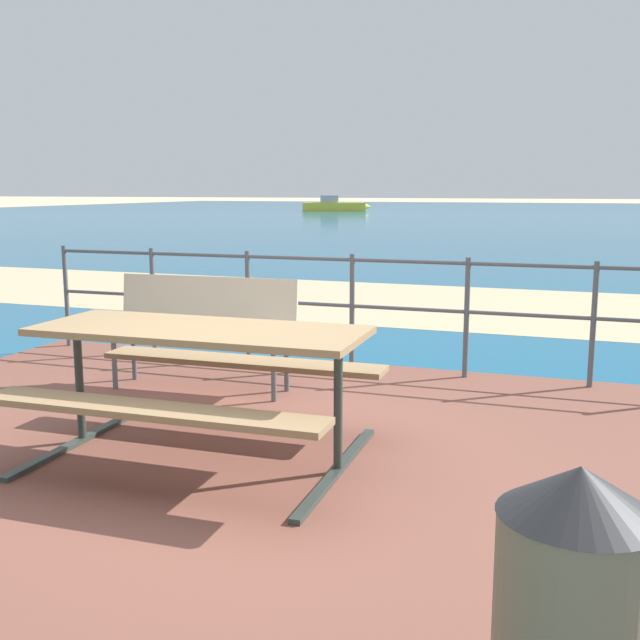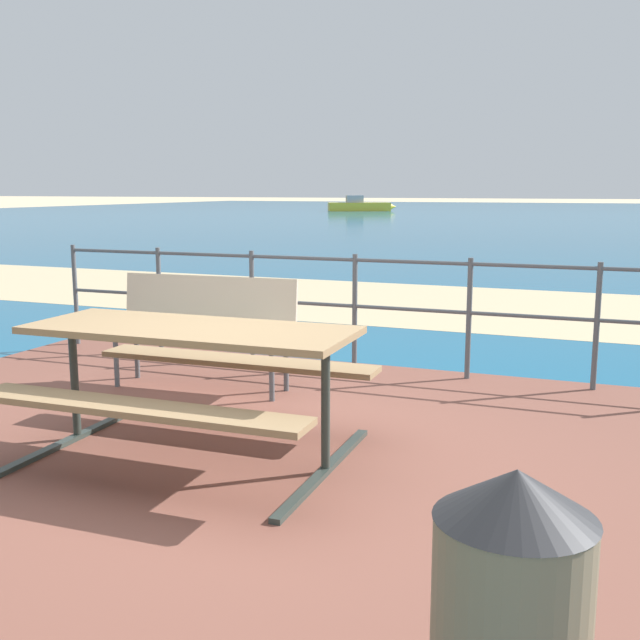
{
  "view_description": "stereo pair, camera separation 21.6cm",
  "coord_description": "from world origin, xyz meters",
  "views": [
    {
      "loc": [
        1.84,
        -3.78,
        1.61
      ],
      "look_at": [
        -0.06,
        1.72,
        0.6
      ],
      "focal_mm": 42.44,
      "sensor_mm": 36.0,
      "label": 1
    },
    {
      "loc": [
        2.04,
        -3.71,
        1.61
      ],
      "look_at": [
        -0.06,
        1.72,
        0.6
      ],
      "focal_mm": 42.44,
      "sensor_mm": 36.0,
      "label": 2
    }
  ],
  "objects": [
    {
      "name": "ground_plane",
      "position": [
        0.0,
        0.0,
        0.0
      ],
      "size": [
        240.0,
        240.0,
        0.0
      ],
      "primitive_type": "plane",
      "color": "beige"
    },
    {
      "name": "sea_water",
      "position": [
        0.0,
        40.0,
        0.01
      ],
      "size": [
        90.0,
        90.0,
        0.01
      ],
      "primitive_type": "cube",
      "color": "#145B84",
      "rests_on": "ground"
    },
    {
      "name": "patio_paving",
      "position": [
        0.0,
        0.0,
        0.03
      ],
      "size": [
        6.4,
        5.2,
        0.06
      ],
      "primitive_type": "cube",
      "color": "brown",
      "rests_on": "ground"
    },
    {
      "name": "picnic_table",
      "position": [
        -0.19,
        -0.01,
        0.65
      ],
      "size": [
        1.92,
        1.43,
        0.77
      ],
      "rotation": [
        0.0,
        0.0,
        0.01
      ],
      "color": "#8C704C",
      "rests_on": "patio_paving"
    },
    {
      "name": "beach_strip",
      "position": [
        0.0,
        6.66,
        0.01
      ],
      "size": [
        54.05,
        4.72,
        0.01
      ],
      "primitive_type": "cube",
      "rotation": [
        0.0,
        0.0,
        -0.01
      ],
      "color": "tan",
      "rests_on": "ground"
    },
    {
      "name": "park_bench",
      "position": [
        -0.91,
        1.4,
        0.6
      ],
      "size": [
        1.5,
        0.49,
        0.87
      ],
      "rotation": [
        0.0,
        0.0,
        0.05
      ],
      "color": "#BCAD93",
      "rests_on": "patio_paving"
    },
    {
      "name": "railing_fence",
      "position": [
        0.0,
        2.4,
        0.68
      ],
      "size": [
        5.94,
        0.04,
        1.0
      ],
      "color": "#4C5156",
      "rests_on": "patio_paving"
    },
    {
      "name": "boat_mid",
      "position": [
        -14.96,
        48.11,
        0.39
      ],
      "size": [
        4.83,
        3.15,
        1.11
      ],
      "rotation": [
        0.0,
        0.0,
        0.44
      ],
      "color": "yellow",
      "rests_on": "sea_water"
    }
  ]
}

